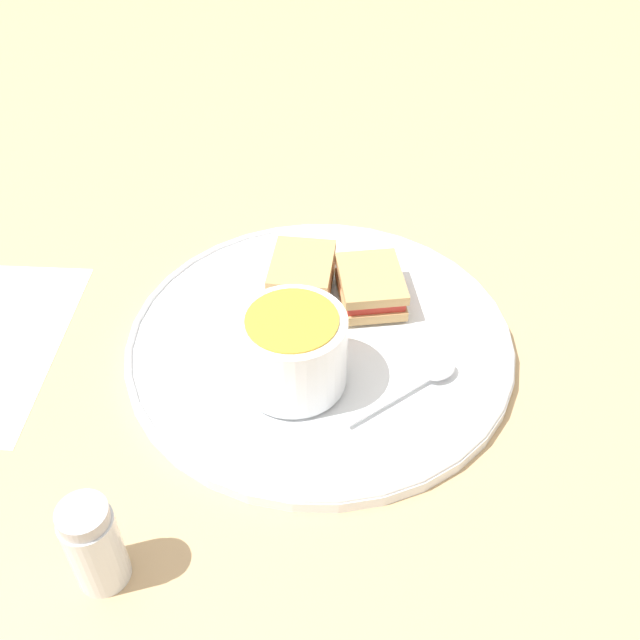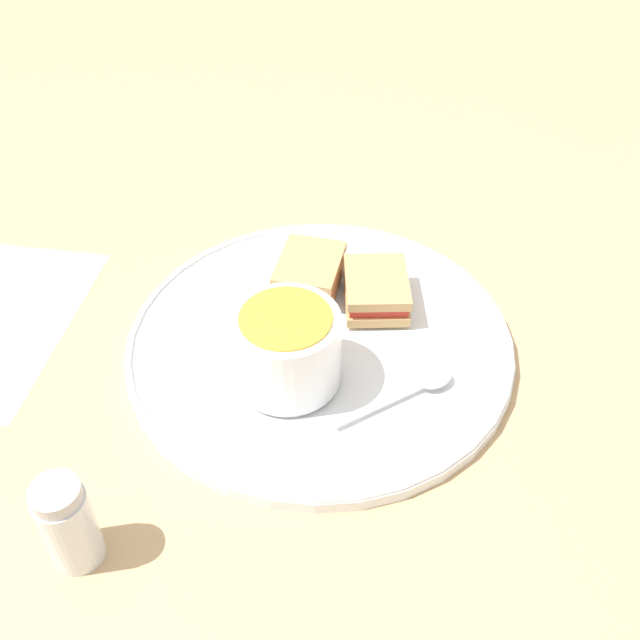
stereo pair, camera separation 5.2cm
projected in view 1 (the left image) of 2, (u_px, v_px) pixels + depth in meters
The scene contains 7 objects.
ground_plane at pixel (320, 348), 0.75m from camera, with size 2.40×2.40×0.00m, color tan.
plate at pixel (320, 342), 0.74m from camera, with size 0.38×0.38×0.02m.
soup_bowl at pixel (293, 350), 0.67m from camera, with size 0.10×0.10×0.08m.
spoon at pixel (430, 375), 0.69m from camera, with size 0.08×0.11×0.01m.
sandwich_half_near at pixel (371, 286), 0.76m from camera, with size 0.08×0.07×0.03m.
sandwich_half_far at pixel (302, 273), 0.78m from camera, with size 0.09×0.08×0.03m.
salt_shaker at pixel (94, 545), 0.54m from camera, with size 0.04×0.04×0.09m.
Camera 1 is at (-0.52, 0.04, 0.53)m, focal length 42.00 mm.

